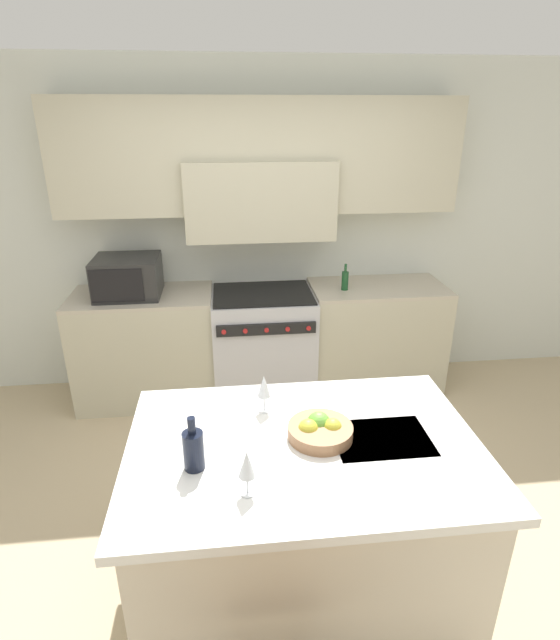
# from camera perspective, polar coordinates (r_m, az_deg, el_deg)

# --- Properties ---
(ground_plane) EXTENTS (10.00, 10.00, 0.00)m
(ground_plane) POSITION_cam_1_polar(r_m,az_deg,el_deg) (3.19, 0.76, -23.20)
(ground_plane) COLOR tan
(back_cabinetry) EXTENTS (10.00, 0.46, 2.70)m
(back_cabinetry) POSITION_cam_1_polar(r_m,az_deg,el_deg) (4.19, -2.43, 12.93)
(back_cabinetry) COLOR silver
(back_cabinetry) RESTS_ON ground_plane
(back_counter) EXTENTS (3.09, 0.62, 0.94)m
(back_counter) POSITION_cam_1_polar(r_m,az_deg,el_deg) (4.28, -1.94, -2.49)
(back_counter) COLOR #B2AD93
(back_counter) RESTS_ON ground_plane
(range_stove) EXTENTS (0.84, 0.70, 0.92)m
(range_stove) POSITION_cam_1_polar(r_m,az_deg,el_deg) (4.27, -1.92, -2.72)
(range_stove) COLOR #B7B7BC
(range_stove) RESTS_ON ground_plane
(microwave) EXTENTS (0.50, 0.44, 0.31)m
(microwave) POSITION_cam_1_polar(r_m,az_deg,el_deg) (4.12, -17.02, 4.76)
(microwave) COLOR black
(microwave) RESTS_ON back_counter
(kitchen_island) EXTENTS (1.60, 1.09, 0.90)m
(kitchen_island) POSITION_cam_1_polar(r_m,az_deg,el_deg) (2.62, 2.62, -21.78)
(kitchen_island) COLOR beige
(kitchen_island) RESTS_ON ground_plane
(wine_bottle) EXTENTS (0.09, 0.09, 0.25)m
(wine_bottle) POSITION_cam_1_polar(r_m,az_deg,el_deg) (2.16, -9.86, -14.34)
(wine_bottle) COLOR black
(wine_bottle) RESTS_ON kitchen_island
(wine_glass_near) EXTENTS (0.07, 0.07, 0.20)m
(wine_glass_near) POSITION_cam_1_polar(r_m,az_deg,el_deg) (1.99, -3.80, -16.25)
(wine_glass_near) COLOR white
(wine_glass_near) RESTS_ON kitchen_island
(wine_glass_far) EXTENTS (0.07, 0.07, 0.20)m
(wine_glass_far) POSITION_cam_1_polar(r_m,az_deg,el_deg) (2.47, -1.84, -7.69)
(wine_glass_far) COLOR white
(wine_glass_far) RESTS_ON kitchen_island
(fruit_bowl) EXTENTS (0.30, 0.30, 0.11)m
(fruit_bowl) POSITION_cam_1_polar(r_m,az_deg,el_deg) (2.35, 4.56, -12.38)
(fruit_bowl) COLOR #996B47
(fruit_bowl) RESTS_ON kitchen_island
(oil_bottle_on_counter) EXTENTS (0.06, 0.06, 0.22)m
(oil_bottle_on_counter) POSITION_cam_1_polar(r_m,az_deg,el_deg) (4.12, 7.44, 4.55)
(oil_bottle_on_counter) COLOR #194723
(oil_bottle_on_counter) RESTS_ON back_counter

